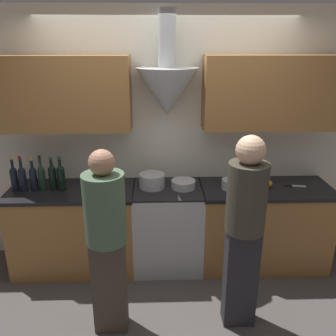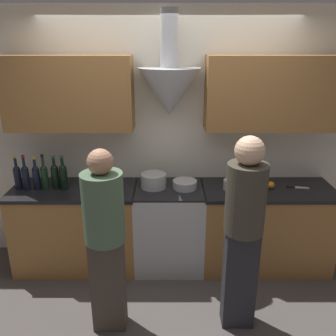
{
  "view_description": "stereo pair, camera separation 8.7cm",
  "coord_description": "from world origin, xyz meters",
  "views": [
    {
      "loc": [
        -0.1,
        -2.98,
        2.28
      ],
      "look_at": [
        0.0,
        0.2,
        1.13
      ],
      "focal_mm": 38.0,
      "sensor_mm": 36.0,
      "label": 1
    },
    {
      "loc": [
        -0.01,
        -2.98,
        2.28
      ],
      "look_at": [
        0.0,
        0.2,
        1.13
      ],
      "focal_mm": 38.0,
      "sensor_mm": 36.0,
      "label": 2
    }
  ],
  "objects": [
    {
      "name": "ground_plane",
      "position": [
        0.0,
        0.0,
        0.0
      ],
      "size": [
        12.0,
        12.0,
        0.0
      ],
      "primitive_type": "plane",
      "color": "#4C4744"
    },
    {
      "name": "wall_back",
      "position": [
        0.01,
        0.57,
        1.48
      ],
      "size": [
        8.4,
        0.59,
        2.6
      ],
      "color": "silver",
      "rests_on": "ground_plane"
    },
    {
      "name": "counter_left",
      "position": [
        -0.96,
        0.3,
        0.44
      ],
      "size": [
        1.25,
        0.62,
        0.88
      ],
      "color": "#9E6B38",
      "rests_on": "ground_plane"
    },
    {
      "name": "counter_right",
      "position": [
        1.0,
        0.3,
        0.44
      ],
      "size": [
        1.32,
        0.62,
        0.88
      ],
      "color": "#9E6B38",
      "rests_on": "ground_plane"
    },
    {
      "name": "stove_range",
      "position": [
        0.0,
        0.3,
        0.44
      ],
      "size": [
        0.7,
        0.6,
        0.88
      ],
      "color": "#B7BABC",
      "rests_on": "ground_plane"
    },
    {
      "name": "wine_bottle_0",
      "position": [
        -1.5,
        0.29,
        1.02
      ],
      "size": [
        0.07,
        0.07,
        0.35
      ],
      "color": "black",
      "rests_on": "counter_left"
    },
    {
      "name": "wine_bottle_1",
      "position": [
        -1.41,
        0.28,
        1.02
      ],
      "size": [
        0.07,
        0.07,
        0.36
      ],
      "color": "black",
      "rests_on": "counter_left"
    },
    {
      "name": "wine_bottle_2",
      "position": [
        -1.31,
        0.29,
        1.02
      ],
      "size": [
        0.07,
        0.07,
        0.33
      ],
      "color": "black",
      "rests_on": "counter_left"
    },
    {
      "name": "wine_bottle_3",
      "position": [
        -1.23,
        0.28,
        1.02
      ],
      "size": [
        0.07,
        0.07,
        0.36
      ],
      "color": "black",
      "rests_on": "counter_left"
    },
    {
      "name": "wine_bottle_4",
      "position": [
        -1.13,
        0.3,
        1.02
      ],
      "size": [
        0.07,
        0.07,
        0.33
      ],
      "color": "black",
      "rests_on": "counter_left"
    },
    {
      "name": "wine_bottle_5",
      "position": [
        -1.04,
        0.29,
        1.02
      ],
      "size": [
        0.08,
        0.08,
        0.34
      ],
      "color": "black",
      "rests_on": "counter_left"
    },
    {
      "name": "stock_pot",
      "position": [
        -0.16,
        0.33,
        0.95
      ],
      "size": [
        0.25,
        0.25,
        0.14
      ],
      "color": "#B7BABC",
      "rests_on": "stove_range"
    },
    {
      "name": "mixing_bowl",
      "position": [
        0.16,
        0.3,
        0.92
      ],
      "size": [
        0.24,
        0.24,
        0.08
      ],
      "color": "#B7BABC",
      "rests_on": "stove_range"
    },
    {
      "name": "orange_fruit",
      "position": [
        1.02,
        0.29,
        0.92
      ],
      "size": [
        0.07,
        0.07,
        0.07
      ],
      "color": "orange",
      "rests_on": "counter_right"
    },
    {
      "name": "saucepan",
      "position": [
        0.63,
        0.27,
        0.93
      ],
      "size": [
        0.18,
        0.18,
        0.1
      ],
      "color": "#B7BABC",
      "rests_on": "counter_right"
    },
    {
      "name": "chefs_knife",
      "position": [
        1.29,
        0.31,
        0.89
      ],
      "size": [
        0.22,
        0.07,
        0.01
      ],
      "rotation": [
        0.0,
        0.0,
        -0.17
      ],
      "color": "silver",
      "rests_on": "counter_right"
    },
    {
      "name": "person_foreground_left",
      "position": [
        -0.5,
        -0.59,
        0.86
      ],
      "size": [
        0.31,
        0.31,
        1.56
      ],
      "color": "#473D33",
      "rests_on": "ground_plane"
    },
    {
      "name": "person_foreground_right",
      "position": [
        0.57,
        -0.55,
        0.92
      ],
      "size": [
        0.31,
        0.31,
        1.64
      ],
      "color": "#28282D",
      "rests_on": "ground_plane"
    }
  ]
}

